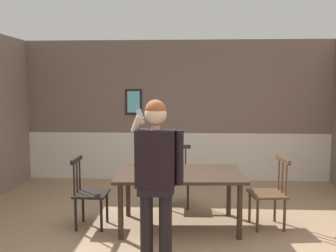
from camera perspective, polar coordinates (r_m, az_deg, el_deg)
ground_plane at (r=4.84m, az=0.34°, el=-17.26°), size 6.97×6.97×0.00m
room_back_partition at (r=7.63m, az=1.43°, el=1.94°), size 6.28×0.17×2.83m
dining_table at (r=5.11m, az=1.73°, el=-7.98°), size 1.74×1.13×0.76m
chair_near_window at (r=5.34m, az=15.25°, el=-9.76°), size 0.51×0.51×0.96m
chair_by_doorway at (r=6.04m, az=1.50°, el=-7.71°), size 0.41×0.41×0.97m
chair_at_table_head at (r=5.27m, az=-11.99°, el=-9.90°), size 0.43×0.43×0.96m
person_figure at (r=3.98m, az=-1.78°, el=-6.66°), size 0.57×0.26×1.78m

